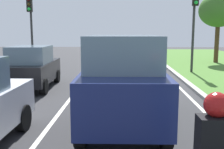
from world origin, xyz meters
The scene contains 10 objects.
ground_plane centered at (0.00, 14.00, 0.00)m, with size 60.00×60.00×0.00m, color #2D2D30.
lane_line_center centered at (-0.70, 14.00, 0.00)m, with size 0.12×32.00×0.01m, color silver.
lane_line_right_edge centered at (3.60, 14.00, 0.00)m, with size 0.12×32.00×0.01m, color silver.
curb_right centered at (4.10, 14.00, 0.06)m, with size 0.24×48.00×0.12m, color #9E9B93.
car_suv_ahead centered at (1.15, 8.93, 1.17)m, with size 2.01×4.52×2.28m.
car_hatchback_far centered at (-2.62, 13.33, 0.88)m, with size 1.85×3.76×1.78m.
rider_person centered at (2.15, 4.95, 1.19)m, with size 0.50×0.40×1.16m.
traffic_light_near_right centered at (5.14, 17.76, 3.33)m, with size 0.32×0.50×5.03m.
traffic_light_overhead_left centered at (-4.64, 19.54, 3.21)m, with size 0.32×0.50×4.81m.
tree_roadside_far centered at (8.16, 22.84, 3.84)m, with size 2.85×2.85×5.09m.
Camera 1 is at (1.13, 2.04, 2.38)m, focal length 44.21 mm.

